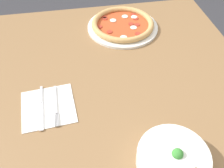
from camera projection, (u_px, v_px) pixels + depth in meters
ground_plane at (116, 164)px, 1.49m from camera, size 8.00×8.00×0.00m
dining_table at (118, 94)px, 1.03m from camera, size 1.06×1.10×0.73m
pizza at (123, 25)px, 1.18m from camera, size 0.33×0.33×0.04m
bowl at (173, 159)px, 0.69m from camera, size 0.20×0.20×0.07m
napkin at (48, 107)px, 0.86m from camera, size 0.19×0.19×0.00m
fork at (56, 105)px, 0.86m from camera, size 0.02×0.18×0.00m
knife at (41, 105)px, 0.86m from camera, size 0.02×0.19×0.01m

